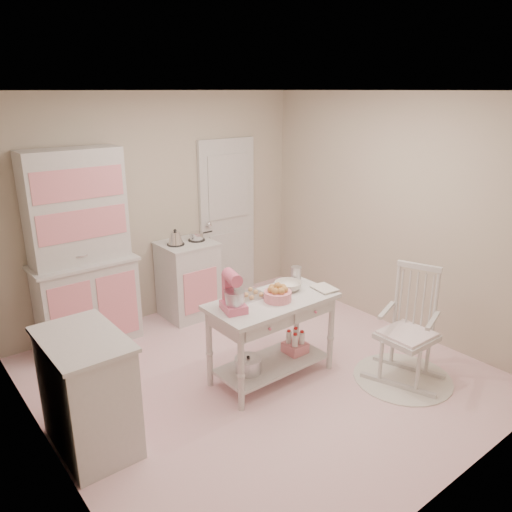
{
  "coord_description": "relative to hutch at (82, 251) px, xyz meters",
  "views": [
    {
      "loc": [
        -2.64,
        -3.24,
        2.61
      ],
      "look_at": [
        0.27,
        0.43,
        1.04
      ],
      "focal_mm": 35.0,
      "sensor_mm": 36.0,
      "label": 1
    }
  ],
  "objects": [
    {
      "name": "bread_basket",
      "position": [
        1.11,
        -1.78,
        -0.19
      ],
      "size": [
        0.25,
        0.25,
        0.09
      ],
      "primitive_type": "cylinder",
      "color": "pink",
      "rests_on": "work_table"
    },
    {
      "name": "door",
      "position": [
        1.97,
        0.21,
        -0.02
      ],
      "size": [
        0.82,
        0.05,
        2.04
      ],
      "primitive_type": "cube",
      "color": "silver",
      "rests_on": "ground"
    },
    {
      "name": "stand_mixer",
      "position": [
        0.67,
        -1.71,
        -0.07
      ],
      "size": [
        0.26,
        0.32,
        0.34
      ],
      "primitive_type": "cube",
      "rotation": [
        0.0,
        0.0,
        -0.25
      ],
      "color": "#DE5D7E",
      "rests_on": "work_table"
    },
    {
      "name": "work_table",
      "position": [
        1.09,
        -1.73,
        -0.64
      ],
      "size": [
        1.2,
        0.6,
        0.8
      ],
      "primitive_type": "cube",
      "color": "silver",
      "rests_on": "ground"
    },
    {
      "name": "lace_rug",
      "position": [
        2.04,
        -2.54,
        -1.03
      ],
      "size": [
        0.92,
        0.92,
        0.01
      ],
      "primitive_type": "cylinder",
      "color": "white",
      "rests_on": "ground"
    },
    {
      "name": "hutch",
      "position": [
        0.0,
        0.0,
        0.0
      ],
      "size": [
        1.06,
        0.5,
        2.08
      ],
      "primitive_type": "cube",
      "color": "silver",
      "rests_on": "ground"
    },
    {
      "name": "room_shell",
      "position": [
        1.02,
        -1.66,
        0.61
      ],
      "size": [
        3.84,
        3.84,
        2.62
      ],
      "color": "pink",
      "rests_on": "ground"
    },
    {
      "name": "recipe_book",
      "position": [
        1.54,
        -1.85,
        -0.23
      ],
      "size": [
        0.2,
        0.26,
        0.02
      ],
      "primitive_type": "imported",
      "rotation": [
        0.0,
        0.0,
        -0.12
      ],
      "color": "silver",
      "rests_on": "work_table"
    },
    {
      "name": "mixing_bowl",
      "position": [
        1.35,
        -1.65,
        -0.2
      ],
      "size": [
        0.26,
        0.26,
        0.08
      ],
      "primitive_type": "imported",
      "color": "silver",
      "rests_on": "work_table"
    },
    {
      "name": "base_cabinet",
      "position": [
        -0.61,
        -1.61,
        -0.58
      ],
      "size": [
        0.54,
        0.84,
        0.92
      ],
      "primitive_type": "cube",
      "color": "silver",
      "rests_on": "ground"
    },
    {
      "name": "rocking_chair",
      "position": [
        2.04,
        -2.54,
        -0.49
      ],
      "size": [
        0.7,
        0.84,
        1.1
      ],
      "primitive_type": "cube",
      "rotation": [
        0.0,
        0.0,
        0.35
      ],
      "color": "silver",
      "rests_on": "ground"
    },
    {
      "name": "metal_pitcher",
      "position": [
        1.53,
        -1.57,
        -0.16
      ],
      "size": [
        0.1,
        0.1,
        0.17
      ],
      "primitive_type": "cylinder",
      "color": "silver",
      "rests_on": "work_table"
    },
    {
      "name": "cookie_tray",
      "position": [
        0.94,
        -1.55,
        -0.23
      ],
      "size": [
        0.34,
        0.24,
        0.02
      ],
      "primitive_type": "cube",
      "color": "silver",
      "rests_on": "work_table"
    },
    {
      "name": "stove",
      "position": [
        1.2,
        -0.05,
        -0.58
      ],
      "size": [
        0.62,
        0.57,
        0.92
      ],
      "primitive_type": "cube",
      "color": "silver",
      "rests_on": "ground"
    }
  ]
}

